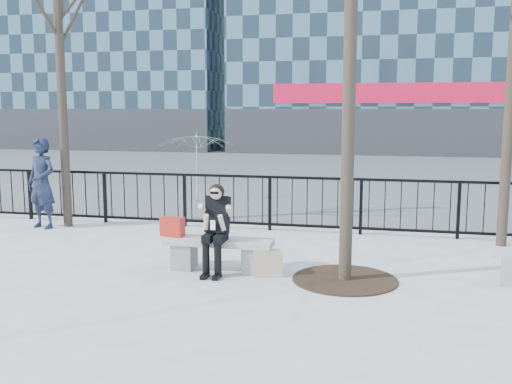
# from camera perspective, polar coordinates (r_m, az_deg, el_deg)

# --- Properties ---
(ground) EXTENTS (120.00, 120.00, 0.00)m
(ground) POSITION_cam_1_polar(r_m,az_deg,el_deg) (8.75, -3.72, -7.82)
(ground) COLOR #9D9D98
(ground) RESTS_ON ground
(street_surface) EXTENTS (60.00, 23.00, 0.01)m
(street_surface) POSITION_cam_1_polar(r_m,az_deg,el_deg) (23.31, 6.58, 2.33)
(street_surface) COLOR #474747
(street_surface) RESTS_ON ground
(railing) EXTENTS (14.00, 0.06, 1.10)m
(railing) POSITION_cam_1_polar(r_m,az_deg,el_deg) (11.47, 0.42, -1.07)
(railing) COLOR black
(railing) RESTS_ON ground
(tree_grate) EXTENTS (1.50, 1.50, 0.02)m
(tree_grate) POSITION_cam_1_polar(r_m,az_deg,el_deg) (8.34, 8.87, -8.63)
(tree_grate) COLOR black
(tree_grate) RESTS_ON ground
(bench_main) EXTENTS (1.65, 0.46, 0.49)m
(bench_main) POSITION_cam_1_polar(r_m,az_deg,el_deg) (8.67, -3.74, -5.90)
(bench_main) COLOR gray
(bench_main) RESTS_ON ground
(seated_woman) EXTENTS (0.50, 0.64, 1.34)m
(seated_woman) POSITION_cam_1_polar(r_m,az_deg,el_deg) (8.44, -4.07, -3.73)
(seated_woman) COLOR black
(seated_woman) RESTS_ON ground
(handbag) EXTENTS (0.38, 0.23, 0.30)m
(handbag) POSITION_cam_1_polar(r_m,az_deg,el_deg) (8.84, -8.36, -3.45)
(handbag) COLOR #B52016
(handbag) RESTS_ON bench_main
(shopping_bag) EXTENTS (0.44, 0.23, 0.40)m
(shopping_bag) POSITION_cam_1_polar(r_m,az_deg,el_deg) (8.38, 1.21, -7.11)
(shopping_bag) COLOR beige
(shopping_bag) RESTS_ON ground
(standing_man) EXTENTS (0.76, 0.59, 1.85)m
(standing_man) POSITION_cam_1_polar(r_m,az_deg,el_deg) (12.39, -20.63, 0.83)
(standing_man) COLOR black
(standing_man) RESTS_ON ground
(vendor_umbrella) EXTENTS (2.13, 2.17, 1.82)m
(vendor_umbrella) POSITION_cam_1_polar(r_m,az_deg,el_deg) (15.04, -6.01, 2.50)
(vendor_umbrella) COLOR yellow
(vendor_umbrella) RESTS_ON ground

